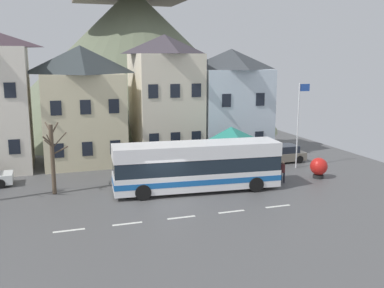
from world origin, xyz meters
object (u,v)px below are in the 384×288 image
at_px(hilltop_castle, 133,54).
at_px(parked_car_01, 280,154).
at_px(townhouse_02, 165,97).
at_px(parked_car_02, 220,158).
at_px(transit_bus, 197,167).
at_px(pedestrian_02, 236,168).
at_px(bare_tree_00, 53,157).
at_px(public_bench, 197,162).
at_px(bus_shelter, 231,135).
at_px(townhouse_03, 231,102).
at_px(harbour_buoy, 319,167).
at_px(pedestrian_00, 248,165).
at_px(flagpole, 299,119).
at_px(townhouse_01, 82,105).
at_px(pedestrian_01, 283,171).

distance_m(hilltop_castle, parked_car_01, 25.38).
height_order(townhouse_02, parked_car_02, townhouse_02).
distance_m(hilltop_castle, transit_bus, 29.09).
relative_size(pedestrian_02, bare_tree_00, 0.35).
bearing_deg(townhouse_02, parked_car_01, -30.62).
bearing_deg(hilltop_castle, public_bench, -88.01).
bearing_deg(bus_shelter, townhouse_03, 67.32).
height_order(townhouse_03, harbour_buoy, townhouse_03).
height_order(bus_shelter, pedestrian_00, bus_shelter).
distance_m(pedestrian_02, harbour_buoy, 6.09).
xyz_separation_m(hilltop_castle, parked_car_01, (8.09, -22.53, -8.46)).
height_order(townhouse_02, transit_bus, townhouse_02).
bearing_deg(flagpole, hilltop_castle, 108.76).
relative_size(townhouse_03, pedestrian_02, 5.85).
relative_size(townhouse_02, bus_shelter, 2.96).
bearing_deg(townhouse_01, townhouse_03, -1.83).
height_order(townhouse_03, transit_bus, townhouse_03).
height_order(townhouse_01, flagpole, townhouse_01).
relative_size(townhouse_01, transit_bus, 0.87).
distance_m(pedestrian_00, bare_tree_00, 13.90).
bearing_deg(pedestrian_02, transit_bus, -153.66).
height_order(hilltop_castle, bus_shelter, hilltop_castle).
xyz_separation_m(transit_bus, pedestrian_00, (4.81, 2.33, -0.82)).
xyz_separation_m(transit_bus, pedestrian_02, (3.61, 1.79, -0.76)).
bearing_deg(townhouse_02, townhouse_01, -179.90).
xyz_separation_m(townhouse_03, bare_tree_00, (-15.71, -7.99, -2.28)).
xyz_separation_m(townhouse_03, parked_car_02, (-2.77, -4.37, -4.10)).
bearing_deg(townhouse_03, hilltop_castle, 107.08).
xyz_separation_m(public_bench, harbour_buoy, (7.47, -5.73, 0.36)).
xyz_separation_m(townhouse_02, harbour_buoy, (8.80, -10.48, -4.50)).
relative_size(parked_car_01, flagpole, 0.63).
xyz_separation_m(pedestrian_00, public_bench, (-2.80, 3.59, -0.33)).
distance_m(townhouse_02, harbour_buoy, 14.41).
distance_m(harbour_buoy, bare_tree_00, 18.66).
distance_m(hilltop_castle, pedestrian_00, 27.30).
xyz_separation_m(townhouse_01, pedestrian_02, (10.00, -8.87, -3.98)).
bearing_deg(pedestrian_01, bus_shelter, 123.60).
relative_size(parked_car_02, pedestrian_00, 2.90).
bearing_deg(bare_tree_00, transit_bus, -14.01).
bearing_deg(parked_car_02, pedestrian_02, -102.32).
relative_size(public_bench, harbour_buoy, 1.14).
bearing_deg(pedestrian_02, bare_tree_00, 177.91).
bearing_deg(townhouse_01, pedestrian_01, -40.15).
bearing_deg(pedestrian_01, parked_car_02, 112.02).
bearing_deg(townhouse_02, hilltop_castle, 88.18).
distance_m(townhouse_02, bus_shelter, 8.16).
bearing_deg(townhouse_03, pedestrian_01, -92.01).
distance_m(townhouse_02, transit_bus, 11.31).
relative_size(hilltop_castle, flagpole, 5.28).
bearing_deg(townhouse_01, flagpole, -24.43).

